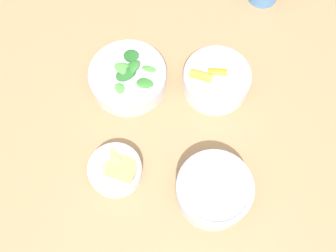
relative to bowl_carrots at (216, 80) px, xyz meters
The scene contains 6 objects.
ground_plane 0.81m from the bowl_carrots, 26.79° to the right, with size 10.00×10.00×0.00m, color brown.
dining_table 0.23m from the bowl_carrots, 26.79° to the right, with size 1.22×1.07×0.76m.
bowl_carrots is the anchor object (origin of this frame).
bowl_greens 0.20m from the bowl_carrots, 84.33° to the right, with size 0.18×0.18×0.09m.
bowl_beans_hotdog 0.25m from the bowl_carrots, ahead, with size 0.15×0.15×0.07m.
bowl_cookies 0.30m from the bowl_carrots, 38.42° to the right, with size 0.11×0.11×0.04m.
Camera 1 is at (0.27, 0.04, 1.53)m, focal length 40.00 mm.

